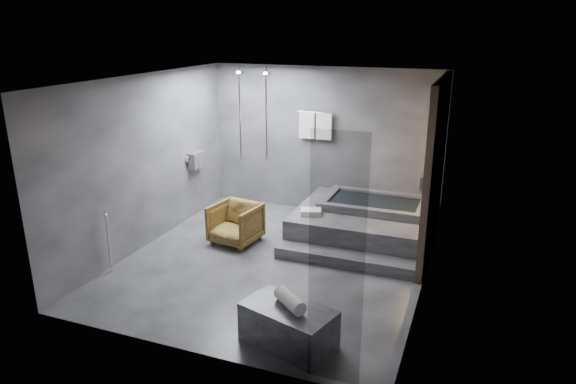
% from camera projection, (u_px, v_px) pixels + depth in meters
% --- Properties ---
extents(room, '(5.00, 5.04, 2.82)m').
position_uv_depth(room, '(305.00, 152.00, 7.57)').
color(room, '#2D2D2F').
rests_on(room, ground).
extents(tub_deck, '(2.20, 2.00, 0.50)m').
position_uv_depth(tub_deck, '(363.00, 223.00, 8.88)').
color(tub_deck, '#323234').
rests_on(tub_deck, ground).
extents(tub_step, '(2.20, 0.36, 0.18)m').
position_uv_depth(tub_step, '(345.00, 259.00, 7.88)').
color(tub_step, '#323234').
rests_on(tub_step, ground).
extents(concrete_bench, '(1.17, 0.86, 0.47)m').
position_uv_depth(concrete_bench, '(288.00, 326.00, 5.88)').
color(concrete_bench, '#303032').
rests_on(concrete_bench, ground).
extents(driftwood_chair, '(0.83, 0.85, 0.68)m').
position_uv_depth(driftwood_chair, '(235.00, 223.00, 8.62)').
color(driftwood_chair, '#432E10').
rests_on(driftwood_chair, ground).
extents(rolled_towel, '(0.46, 0.42, 0.17)m').
position_uv_depth(rolled_towel, '(290.00, 301.00, 5.79)').
color(rolled_towel, white).
rests_on(rolled_towel, concrete_bench).
extents(deck_towel, '(0.40, 0.34, 0.09)m').
position_uv_depth(deck_towel, '(311.00, 212.00, 8.56)').
color(deck_towel, silver).
rests_on(deck_towel, tub_deck).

